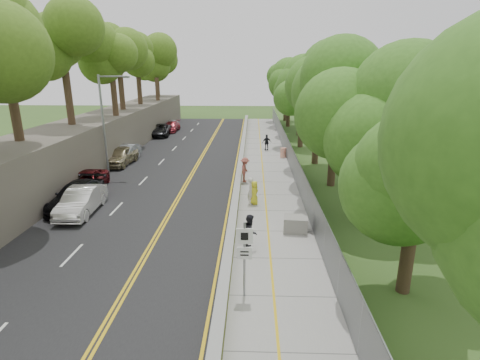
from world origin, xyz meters
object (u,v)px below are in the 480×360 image
concrete_block (295,224)px  person_far (267,142)px  car_2 (86,181)px  streetlight (106,118)px  painter_0 (254,193)px  signpost (244,251)px  car_1 (81,201)px  construction_barrel (283,153)px

concrete_block → person_far: size_ratio=0.76×
car_2 → person_far: person_far is taller
streetlight → car_2: bearing=-91.8°
streetlight → person_far: (13.26, 9.38, -3.75)m
painter_0 → person_far: person_far is taller
signpost → painter_0: bearing=87.7°
signpost → car_2: (-11.65, 12.52, -1.24)m
concrete_block → streetlight: bearing=142.1°
car_1 → car_2: size_ratio=0.96×
construction_barrel → car_1: 20.00m
car_1 → person_far: (11.80, 18.14, 0.07)m
signpost → painter_0: signpost is taller
concrete_block → car_2: (-14.26, 6.51, 0.25)m
construction_barrel → painter_0: bearing=-102.3°
concrete_block → car_1: 12.86m
construction_barrel → streetlight: bearing=-157.3°
signpost → painter_0: (0.40, 10.15, -1.14)m
concrete_block → painter_0: bearing=118.2°
construction_barrel → car_1: size_ratio=0.20×
concrete_block → person_far: person_far is taller
streetlight → signpost: size_ratio=2.58×
concrete_block → car_2: bearing=155.5°
car_1 → person_far: person_far is taller
construction_barrel → person_far: 3.56m
construction_barrel → concrete_block: (-0.64, -17.17, -0.05)m
streetlight → painter_0: bearing=-30.0°
car_2 → concrete_block: bearing=-30.3°
streetlight → construction_barrel: (14.76, 6.17, -4.12)m
signpost → car_1: signpost is taller
car_2 → painter_0: painter_0 is taller
car_2 → construction_barrel: bearing=29.8°
streetlight → car_1: size_ratio=1.70×
signpost → concrete_block: size_ratio=2.45×
construction_barrel → car_2: car_2 is taller
streetlight → concrete_block: 18.38m
streetlight → concrete_block: streetlight is taller
signpost → person_far: (1.75, 26.39, -1.08)m
signpost → car_2: signpost is taller
concrete_block → painter_0: (-2.21, 4.13, 0.35)m
signpost → streetlight: bearing=124.1°
concrete_block → car_2: car_2 is taller
car_2 → signpost: bearing=-52.9°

